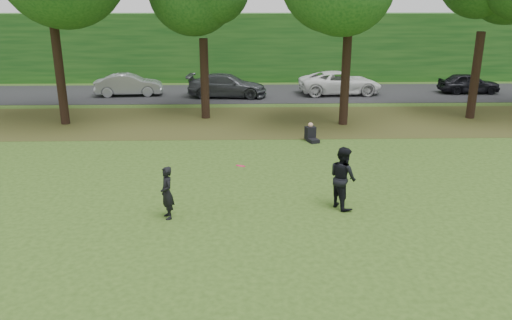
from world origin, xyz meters
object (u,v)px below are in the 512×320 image
Objects in this scene: player_right at (343,178)px; seated_person at (311,134)px; player_left at (167,193)px; frisbee at (241,166)px.

seated_person is (0.06, 7.36, -0.64)m from player_right.
player_right is 7.39m from seated_person.
frisbee is at bearing 74.38° from player_left.
player_left is 9.55m from seated_person.
player_left is 4.09× the size of frisbee.
frisbee reaches higher than seated_person.
player_right is (5.14, 0.64, 0.18)m from player_left.
frisbee is 0.45× the size of seated_person.
frisbee is at bearing 71.73° from player_right.
frisbee is (-3.04, -0.32, 0.50)m from player_right.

